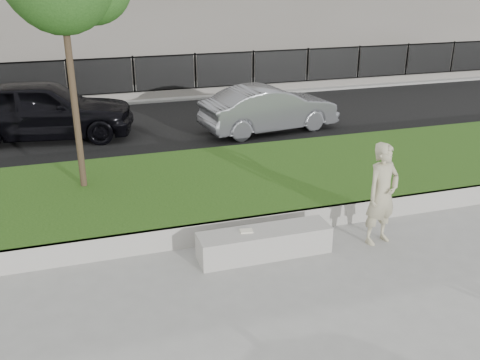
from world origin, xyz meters
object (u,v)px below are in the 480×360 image
object	(u,v)px
book	(246,231)
car_silver	(269,109)
man	(382,194)
car_dark	(43,109)
stone_bench	(264,243)

from	to	relation	value
book	car_silver	size ratio (longest dim) A/B	0.05
man	car_dark	distance (m)	9.76
stone_bench	man	world-z (taller)	man
car_dark	car_silver	distance (m)	6.23
stone_bench	car_silver	world-z (taller)	car_silver
man	car_silver	size ratio (longest dim) A/B	0.45
book	car_dark	bearing A→B (deg)	121.46
car_dark	stone_bench	bearing A→B (deg)	-146.88
book	car_dark	size ratio (longest dim) A/B	0.04
car_silver	man	bearing A→B (deg)	167.12
man	car_silver	xyz separation A→B (m)	(0.55, 6.84, -0.20)
stone_bench	car_silver	distance (m)	7.19
book	car_silver	bearing A→B (deg)	75.48
stone_bench	book	world-z (taller)	book
book	car_dark	xyz separation A→B (m)	(-3.25, 7.81, 0.39)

